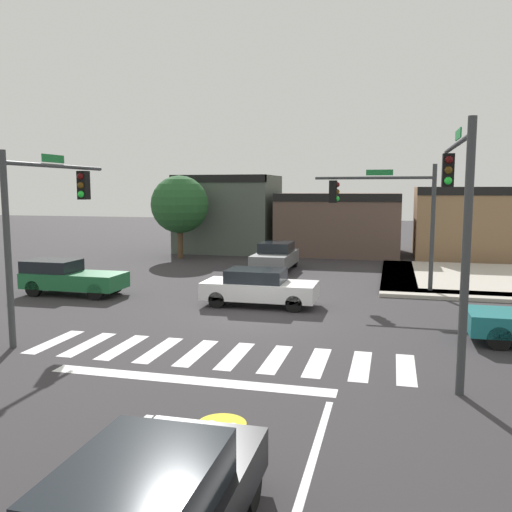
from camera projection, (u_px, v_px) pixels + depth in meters
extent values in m
plane|color=#302D30|center=(257.00, 316.00, 18.64)|extent=(120.00, 120.00, 0.00)
cube|color=silver|center=(55.00, 342.00, 15.49)|extent=(0.46, 2.40, 0.01)
cube|color=silver|center=(88.00, 344.00, 15.23)|extent=(0.46, 2.40, 0.01)
cube|color=silver|center=(123.00, 347.00, 14.97)|extent=(0.46, 2.40, 0.01)
cube|color=silver|center=(159.00, 350.00, 14.70)|extent=(0.46, 2.40, 0.01)
cube|color=silver|center=(196.00, 353.00, 14.44)|extent=(0.46, 2.40, 0.01)
cube|color=silver|center=(235.00, 356.00, 14.18)|extent=(0.46, 2.40, 0.01)
cube|color=silver|center=(275.00, 359.00, 13.91)|extent=(0.46, 2.40, 0.01)
cube|color=silver|center=(317.00, 362.00, 13.65)|extent=(0.46, 2.40, 0.01)
cube|color=silver|center=(361.00, 366.00, 13.39)|extent=(0.46, 2.40, 0.01)
cube|color=silver|center=(406.00, 369.00, 13.12)|extent=(0.46, 2.40, 0.01)
cube|color=white|center=(188.00, 380.00, 12.38)|extent=(6.80, 0.50, 0.01)
cube|color=white|center=(126.00, 438.00, 9.50)|extent=(0.16, 2.00, 0.01)
cylinder|color=yellow|center=(222.00, 423.00, 10.09)|extent=(0.93, 0.93, 0.01)
cylinder|color=white|center=(211.00, 422.00, 10.14)|extent=(0.15, 0.15, 0.00)
cylinder|color=white|center=(232.00, 424.00, 10.03)|extent=(0.15, 0.15, 0.00)
cube|color=white|center=(222.00, 423.00, 10.08)|extent=(0.42, 0.04, 0.00)
cube|color=#B2AA9E|center=(508.00, 298.00, 21.44)|extent=(10.00, 1.60, 0.15)
cube|color=#B2AA9E|center=(398.00, 275.00, 27.08)|extent=(1.60, 10.00, 0.15)
cube|color=#B2AA9E|center=(488.00, 278.00, 26.06)|extent=(10.00, 10.00, 0.15)
cube|color=#4C564C|center=(229.00, 214.00, 37.96)|extent=(6.52, 5.42, 5.28)
cube|color=black|center=(217.00, 179.00, 35.25)|extent=(6.52, 0.50, 0.50)
cube|color=brown|center=(340.00, 223.00, 36.66)|extent=(7.94, 6.50, 4.08)
cube|color=black|center=(336.00, 198.00, 33.51)|extent=(7.94, 0.50, 0.50)
cube|color=#93704C|center=(468.00, 223.00, 34.26)|extent=(6.55, 5.66, 4.48)
cube|color=black|center=(476.00, 191.00, 31.49)|extent=(6.55, 0.50, 0.50)
cylinder|color=#383A3D|center=(466.00, 260.00, 11.16)|extent=(0.18, 0.18, 5.81)
cylinder|color=#383A3D|center=(457.00, 144.00, 13.47)|extent=(0.12, 5.45, 0.12)
cube|color=black|center=(448.00, 170.00, 15.43)|extent=(0.32, 0.32, 0.95)
sphere|color=#470A0A|center=(449.00, 160.00, 15.23)|extent=(0.22, 0.22, 0.22)
sphere|color=#4C330C|center=(449.00, 170.00, 15.27)|extent=(0.22, 0.22, 0.22)
sphere|color=#1ED833|center=(448.00, 181.00, 15.30)|extent=(0.22, 0.22, 0.22)
cube|color=#197233|center=(458.00, 134.00, 13.18)|extent=(0.03, 1.10, 0.24)
cylinder|color=#383A3D|center=(432.00, 230.00, 22.26)|extent=(0.18, 0.18, 5.37)
cylinder|color=#383A3D|center=(373.00, 178.00, 22.60)|extent=(4.88, 0.12, 0.12)
cube|color=black|center=(333.00, 192.00, 23.07)|extent=(0.32, 0.32, 0.95)
sphere|color=#470A0A|center=(337.00, 185.00, 23.00)|extent=(0.22, 0.22, 0.22)
sphere|color=#4C330C|center=(337.00, 192.00, 23.03)|extent=(0.22, 0.22, 0.22)
sphere|color=#1ED833|center=(337.00, 199.00, 23.07)|extent=(0.22, 0.22, 0.22)
cube|color=#197233|center=(380.00, 172.00, 22.51)|extent=(1.10, 0.03, 0.24)
cylinder|color=#383A3D|center=(8.00, 251.00, 14.61)|extent=(0.18, 0.18, 5.39)
cylinder|color=#383A3D|center=(58.00, 166.00, 16.70)|extent=(0.12, 4.94, 0.12)
cube|color=black|center=(84.00, 185.00, 18.09)|extent=(0.32, 0.32, 0.95)
sphere|color=#470A0A|center=(80.00, 176.00, 17.89)|extent=(0.22, 0.22, 0.22)
sphere|color=#4C330C|center=(81.00, 185.00, 17.93)|extent=(0.22, 0.22, 0.22)
sphere|color=#1ED833|center=(81.00, 194.00, 17.97)|extent=(0.22, 0.22, 0.22)
cube|color=#197233|center=(53.00, 159.00, 16.44)|extent=(0.03, 1.10, 0.24)
cube|color=white|center=(260.00, 290.00, 20.24)|extent=(4.24, 1.77, 0.63)
cube|color=black|center=(256.00, 275.00, 20.21)|extent=(2.11, 1.56, 0.47)
cylinder|color=black|center=(301.00, 296.00, 20.67)|extent=(0.61, 0.22, 0.61)
cylinder|color=black|center=(294.00, 304.00, 19.18)|extent=(0.61, 0.22, 0.61)
cylinder|color=black|center=(229.00, 292.00, 21.37)|extent=(0.61, 0.22, 0.61)
cylinder|color=black|center=(217.00, 300.00, 19.88)|extent=(0.61, 0.22, 0.61)
cube|color=black|center=(139.00, 487.00, 5.82)|extent=(1.57, 2.15, 0.57)
cylinder|color=black|center=(144.00, 472.00, 7.75)|extent=(0.22, 0.63, 0.63)
cylinder|color=black|center=(249.00, 487.00, 7.37)|extent=(0.22, 0.63, 0.63)
cube|color=slate|center=(275.00, 259.00, 29.06)|extent=(1.88, 4.23, 0.69)
cube|color=black|center=(276.00, 247.00, 29.29)|extent=(1.65, 2.06, 0.53)
cylinder|color=black|center=(285.00, 269.00, 27.51)|extent=(0.22, 0.61, 0.61)
cylinder|color=black|center=(254.00, 268.00, 27.91)|extent=(0.22, 0.61, 0.61)
cylinder|color=black|center=(295.00, 262.00, 30.28)|extent=(0.22, 0.61, 0.61)
cylinder|color=black|center=(266.00, 261.00, 30.68)|extent=(0.22, 0.61, 0.61)
cube|color=#1E6638|center=(75.00, 280.00, 22.32)|extent=(4.15, 1.72, 0.64)
cube|color=black|center=(52.00, 266.00, 22.50)|extent=(2.10, 1.51, 0.49)
cylinder|color=black|center=(115.00, 285.00, 22.73)|extent=(0.66, 0.22, 0.66)
cylinder|color=black|center=(96.00, 292.00, 21.29)|extent=(0.66, 0.22, 0.66)
cylinder|color=black|center=(56.00, 282.00, 23.42)|extent=(0.66, 0.22, 0.66)
cylinder|color=black|center=(34.00, 289.00, 21.97)|extent=(0.66, 0.22, 0.66)
cylinder|color=black|center=(499.00, 338.00, 14.67)|extent=(0.66, 0.22, 0.66)
cylinder|color=black|center=(490.00, 325.00, 16.12)|extent=(0.66, 0.22, 0.66)
cylinder|color=#4C3823|center=(180.00, 236.00, 34.00)|extent=(0.36, 0.36, 2.80)
sphere|color=#235628|center=(180.00, 204.00, 33.76)|extent=(3.59, 3.59, 3.59)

